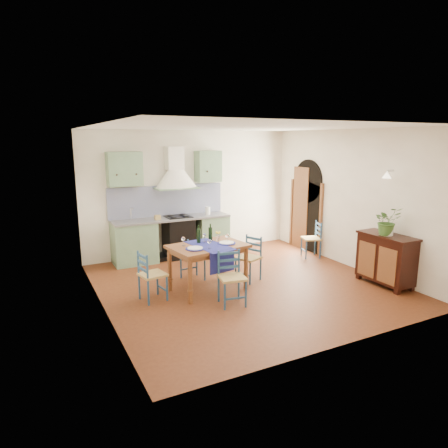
% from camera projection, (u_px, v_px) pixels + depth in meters
% --- Properties ---
extents(floor, '(5.00, 5.00, 0.00)m').
position_uv_depth(floor, '(244.00, 284.00, 7.31)').
color(floor, '#47200F').
rests_on(floor, ground).
extents(back_wall, '(5.00, 0.96, 2.80)m').
position_uv_depth(back_wall, '(176.00, 210.00, 8.88)').
color(back_wall, white).
rests_on(back_wall, ground).
extents(right_wall, '(0.26, 5.00, 2.80)m').
position_uv_depth(right_wall, '(342.00, 201.00, 8.38)').
color(right_wall, white).
rests_on(right_wall, ground).
extents(left_wall, '(0.04, 5.00, 2.80)m').
position_uv_depth(left_wall, '(99.00, 222.00, 5.91)').
color(left_wall, white).
rests_on(left_wall, ground).
extents(ceiling, '(5.00, 5.00, 0.01)m').
position_uv_depth(ceiling, '(246.00, 127.00, 6.73)').
color(ceiling, silver).
rests_on(ceiling, back_wall).
extents(dining_table, '(1.38, 1.07, 1.13)m').
position_uv_depth(dining_table, '(208.00, 250.00, 6.89)').
color(dining_table, brown).
rests_on(dining_table, ground).
extents(chair_near, '(0.47, 0.47, 0.86)m').
position_uv_depth(chair_near, '(231.00, 277.00, 6.34)').
color(chair_near, navy).
rests_on(chair_near, ground).
extents(chair_far, '(0.41, 0.41, 0.84)m').
position_uv_depth(chair_far, '(193.00, 258.00, 7.44)').
color(chair_far, navy).
rests_on(chair_far, ground).
extents(chair_left, '(0.45, 0.45, 0.83)m').
position_uv_depth(chair_left, '(151.00, 275.00, 6.48)').
color(chair_left, navy).
rests_on(chair_left, ground).
extents(chair_right, '(0.51, 0.51, 0.83)m').
position_uv_depth(chair_right, '(249.00, 258.00, 7.44)').
color(chair_right, navy).
rests_on(chair_right, ground).
extents(chair_spare, '(0.48, 0.48, 0.81)m').
position_uv_depth(chair_spare, '(312.00, 239.00, 8.94)').
color(chair_spare, navy).
rests_on(chair_spare, ground).
extents(sideboard, '(0.50, 1.05, 0.94)m').
position_uv_depth(sideboard, '(386.00, 258.00, 7.19)').
color(sideboard, black).
rests_on(sideboard, ground).
extents(potted_plant, '(0.55, 0.50, 0.50)m').
position_uv_depth(potted_plant, '(387.00, 221.00, 7.03)').
color(potted_plant, '#3A6528').
rests_on(potted_plant, sideboard).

